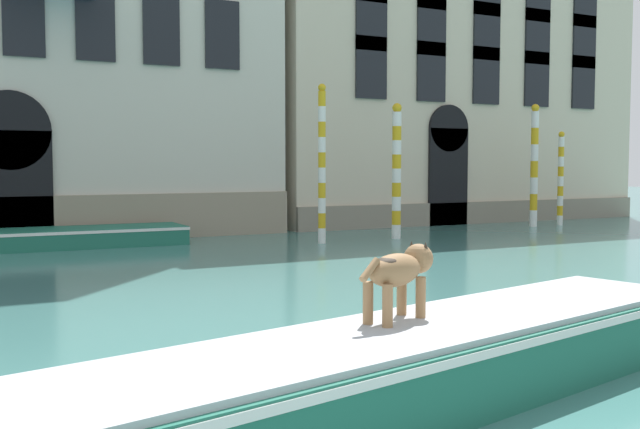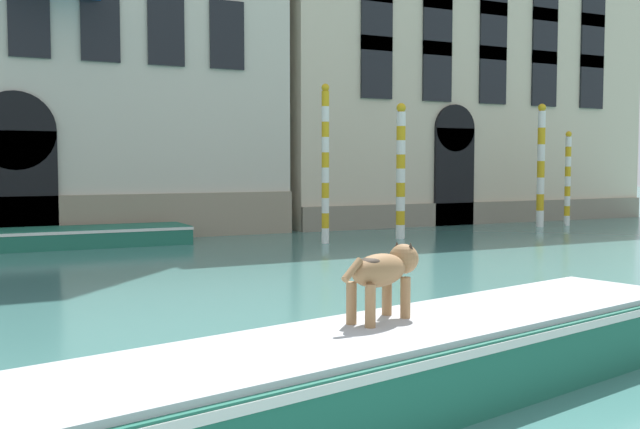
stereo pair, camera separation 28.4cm
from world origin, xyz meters
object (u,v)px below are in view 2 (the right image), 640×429
Objects in this scene: boat_moored_near_palazzo at (84,236)px; mooring_pole_3 at (568,178)px; mooring_pole_0 at (401,171)px; mooring_pole_2 at (541,165)px; mooring_pole_1 at (325,163)px; dog_on_deck at (384,271)px; boat_foreground at (389,365)px.

mooring_pole_3 reaches higher than boat_moored_near_palazzo.
mooring_pole_0 is 8.29m from mooring_pole_3.
mooring_pole_1 is at bearing -171.18° from mooring_pole_2.
mooring_pole_0 reaches higher than dog_on_deck.
boat_moored_near_palazzo is at bearing 166.24° from mooring_pole_0.
mooring_pole_3 is at bearing 28.94° from boat_foreground.
mooring_pole_0 is 0.93× the size of mooring_pole_2.
boat_moored_near_palazzo is at bearing 177.17° from mooring_pole_3.
mooring_pole_2 is (9.49, 1.47, -0.06)m from mooring_pole_1.
dog_on_deck is at bearing -137.11° from mooring_pole_2.
boat_moored_near_palazzo is 1.40× the size of mooring_pole_0.
boat_moored_near_palazzo is 15.99m from mooring_pole_2.
mooring_pole_3 is (8.17, 1.35, -0.32)m from mooring_pole_0.
mooring_pole_3 is (1.31, -0.00, -0.48)m from mooring_pole_2.
mooring_pole_0 is at bearing 34.23° from dog_on_deck.
dog_on_deck reaches higher than boat_foreground.
boat_foreground is 14.67m from mooring_pole_1.
boat_foreground is 1.96× the size of mooring_pole_2.
mooring_pole_0 is 0.90× the size of mooring_pole_1.
mooring_pole_0 reaches higher than boat_foreground.
mooring_pole_0 is (8.59, 13.00, 0.84)m from dog_on_deck.
dog_on_deck is 0.30× the size of mooring_pole_3.
mooring_pole_1 is at bearing 42.87° from dog_on_deck.
mooring_pole_3 is (17.15, -0.85, 1.48)m from boat_moored_near_palazzo.
mooring_pole_3 is at bearing 18.25° from dog_on_deck.
boat_moored_near_palazzo is (-0.39, 15.20, -0.96)m from dog_on_deck.
mooring_pole_0 is at bearing -170.61° from mooring_pole_3.
mooring_pole_1 is 10.92m from mooring_pole_3.
dog_on_deck is at bearing -123.45° from mooring_pole_0.
boat_moored_near_palazzo is at bearing 69.17° from dog_on_deck.
boat_foreground is 15.53m from boat_moored_near_palazzo.
mooring_pole_3 is at bearing 9.39° from mooring_pole_0.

